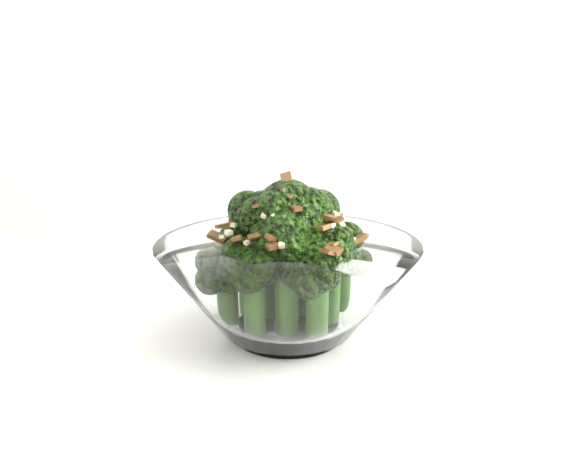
{
  "coord_description": "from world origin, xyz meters",
  "views": [
    {
      "loc": [
        0.1,
        -0.42,
        0.96
      ],
      "look_at": [
        0.07,
        0.05,
        0.84
      ],
      "focal_mm": 40.0,
      "sensor_mm": 36.0,
      "label": 1
    }
  ],
  "objects": [
    {
      "name": "broccoli_dish",
      "position": [
        0.07,
        0.05,
        0.8
      ],
      "size": [
        0.2,
        0.2,
        0.13
      ],
      "color": "white",
      "rests_on": "table"
    }
  ]
}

